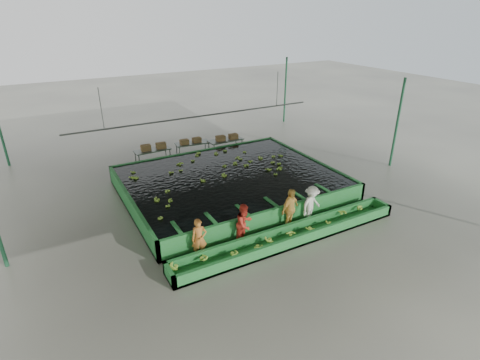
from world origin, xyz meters
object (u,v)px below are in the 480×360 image
worker_a (199,239)px  box_stack_mid (191,143)px  flotation_tank (230,183)px  worker_b (244,224)px  sorting_trough (291,236)px  packing_table_mid (193,150)px  worker_c (290,209)px  packing_table_right (225,147)px  box_stack_right (227,140)px  box_stack_left (154,149)px  worker_d (311,205)px  packing_table_left (153,157)px

worker_a → box_stack_mid: bearing=83.3°
flotation_tank → worker_b: size_ratio=5.99×
sorting_trough → packing_table_mid: size_ratio=4.89×
flotation_tank → worker_c: (0.49, -4.30, 0.45)m
packing_table_right → box_stack_right: bearing=-46.0°
sorting_trough → worker_c: 1.14m
worker_b → worker_c: worker_c is taller
worker_c → worker_a: bearing=160.4°
box_stack_right → worker_c: bearing=-100.9°
sorting_trough → box_stack_mid: (0.07, 10.37, 0.68)m
box_stack_left → box_stack_mid: (2.27, -0.05, 0.00)m
worker_a → worker_c: size_ratio=0.86×
packing_table_mid → box_stack_mid: size_ratio=1.58×
worker_a → box_stack_right: size_ratio=1.11×
flotation_tank → worker_a: worker_a is taller
box_stack_mid → packing_table_mid: bearing=18.0°
worker_c → box_stack_left: size_ratio=1.26×
worker_b → flotation_tank: bearing=45.7°
box_stack_left → worker_a: bearing=-97.7°
worker_d → packing_table_right: size_ratio=0.77×
box_stack_left → worker_c: bearing=-74.3°
worker_a → box_stack_left: worker_a is taller
worker_c → packing_table_mid: bearing=72.1°
packing_table_right → box_stack_right: 0.50m
flotation_tank → packing_table_right: (2.14, 4.74, 0.04)m
packing_table_left → box_stack_left: (0.09, 0.03, 0.47)m
packing_table_mid → box_stack_left: box_stack_left is taller
flotation_tank → box_stack_mid: box_stack_mid is taller
worker_a → worker_c: worker_c is taller
packing_table_right → box_stack_mid: 2.19m
packing_table_mid → box_stack_left: (-2.41, 0.00, 0.47)m
worker_a → packing_table_right: bearing=71.8°
sorting_trough → worker_d: bearing=26.7°
sorting_trough → worker_a: bearing=167.1°
worker_a → box_stack_mid: worker_a is taller
sorting_trough → packing_table_right: size_ratio=4.65×
worker_d → packing_table_left: 10.35m
worker_b → packing_table_left: worker_b is taller
worker_a → packing_table_left: 9.66m
flotation_tank → packing_table_left: bearing=113.5°
flotation_tank → worker_d: size_ratio=6.00×
flotation_tank → box_stack_right: bearing=64.5°
packing_table_mid → box_stack_mid: box_stack_mid is taller
flotation_tank → box_stack_right: box_stack_right is taller
worker_b → box_stack_left: size_ratio=1.17×
sorting_trough → worker_c: size_ratio=5.54×
packing_table_left → packing_table_right: bearing=-7.0°
worker_d → packing_table_right: 9.06m
worker_b → worker_d: worker_b is taller
worker_d → packing_table_right: bearing=70.2°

